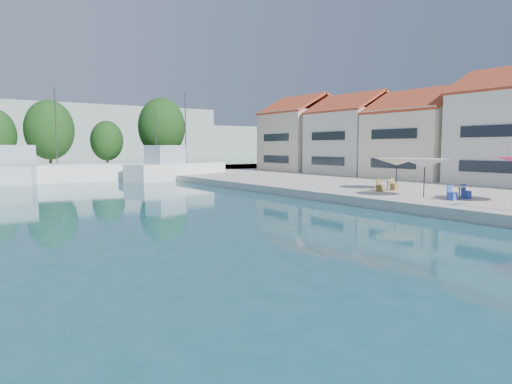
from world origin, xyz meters
TOP-DOWN VIEW (x-y plane):
  - quay_right at (22.00, 30.00)m, footprint 32.00×92.00m
  - quay_far at (-8.00, 67.00)m, footprint 90.00×16.00m
  - hill_east at (40.00, 180.00)m, footprint 140.00×40.00m
  - building_04 at (24.00, 33.00)m, footprint 9.00×8.80m
  - building_05 at (24.00, 42.00)m, footprint 8.40×8.80m
  - building_06 at (24.00, 51.00)m, footprint 9.00×8.80m
  - trawler_03 at (-7.22, 56.92)m, footprint 20.53×7.81m
  - trawler_04 at (6.90, 52.54)m, footprint 12.91×7.26m
  - tree_06 at (-3.31, 68.39)m, footprint 6.08×6.08m
  - tree_07 at (4.93, 71.97)m, footprint 4.60×4.60m
  - tree_08 at (12.74, 70.46)m, footprint 7.02×7.02m
  - umbrella_white at (9.18, 22.05)m, footprint 2.94×2.94m
  - umbrella_cream at (11.84, 26.23)m, footprint 3.12×3.12m
  - cafe_table_02 at (9.82, 20.17)m, footprint 1.82×0.70m
  - cafe_table_03 at (10.62, 25.98)m, footprint 1.82×0.70m

SIDE VIEW (x-z plane):
  - quay_right at x=22.00m, z-range 0.00..0.60m
  - quay_far at x=-8.00m, z-range 0.00..0.60m
  - cafe_table_02 at x=9.82m, z-range 0.51..1.27m
  - cafe_table_03 at x=10.62m, z-range 0.51..1.27m
  - trawler_03 at x=-7.22m, z-range -4.03..6.17m
  - trawler_04 at x=6.90m, z-range -4.03..6.17m
  - umbrella_cream at x=11.84m, z-range 1.46..3.68m
  - umbrella_white at x=9.18m, z-range 1.50..3.80m
  - tree_07 at x=4.93m, z-range 1.12..7.93m
  - building_04 at x=24.00m, z-range 0.42..9.62m
  - building_05 at x=24.00m, z-range 0.41..10.11m
  - building_06 at x=24.00m, z-range 0.40..10.60m
  - tree_06 at x=-3.31m, z-range 1.29..10.29m
  - hill_east at x=40.00m, z-range 0.00..12.00m
  - tree_08 at x=12.74m, z-range 1.40..11.80m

